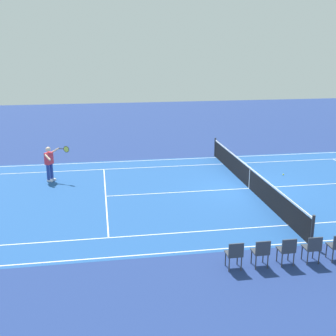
% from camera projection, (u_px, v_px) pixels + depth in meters
% --- Properties ---
extents(ground_plane, '(60.00, 60.00, 0.00)m').
position_uv_depth(ground_plane, '(249.00, 188.00, 19.20)').
color(ground_plane, navy).
extents(court_slab, '(24.20, 11.40, 0.00)m').
position_uv_depth(court_slab, '(249.00, 188.00, 19.20)').
color(court_slab, '#1E4C93').
rests_on(court_slab, ground_plane).
extents(court_line_markings, '(23.85, 11.05, 0.01)m').
position_uv_depth(court_line_markings, '(249.00, 188.00, 19.20)').
color(court_line_markings, white).
rests_on(court_line_markings, ground_plane).
extents(tennis_net, '(0.10, 11.70, 1.08)m').
position_uv_depth(tennis_net, '(250.00, 178.00, 19.06)').
color(tennis_net, '#2D2D33').
rests_on(tennis_net, ground_plane).
extents(tennis_player_near, '(1.18, 0.75, 1.70)m').
position_uv_depth(tennis_player_near, '(50.00, 162.00, 20.02)').
color(tennis_player_near, navy).
rests_on(tennis_player_near, ground_plane).
extents(tennis_ball, '(0.07, 0.07, 0.07)m').
position_uv_depth(tennis_ball, '(283.00, 175.00, 21.13)').
color(tennis_ball, '#CCE01E').
rests_on(tennis_ball, ground_plane).
extents(spectator_chair_4, '(0.44, 0.44, 0.88)m').
position_uv_depth(spectator_chair_4, '(313.00, 247.00, 12.53)').
color(spectator_chair_4, '#38383D').
rests_on(spectator_chair_4, ground_plane).
extents(spectator_chair_5, '(0.44, 0.44, 0.88)m').
position_uv_depth(spectator_chair_5, '(287.00, 249.00, 12.41)').
color(spectator_chair_5, '#38383D').
rests_on(spectator_chair_5, ground_plane).
extents(spectator_chair_6, '(0.44, 0.44, 0.88)m').
position_uv_depth(spectator_chair_6, '(261.00, 251.00, 12.28)').
color(spectator_chair_6, '#38383D').
rests_on(spectator_chair_6, ground_plane).
extents(spectator_chair_7, '(0.44, 0.44, 0.88)m').
position_uv_depth(spectator_chair_7, '(235.00, 253.00, 12.16)').
color(spectator_chair_7, '#38383D').
rests_on(spectator_chair_7, ground_plane).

